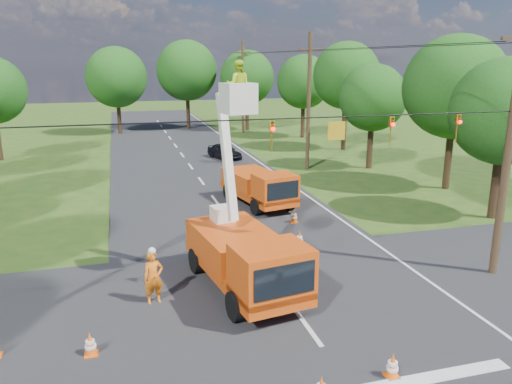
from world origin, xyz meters
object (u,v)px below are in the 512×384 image
object	(u,v)px
traffic_cone_4	(90,344)
tree_far_c	(247,77)
traffic_cone_7	(295,187)
pole_right_near	(509,144)
tree_right_c	(373,98)
tree_right_e	(304,82)
pole_right_mid	(309,101)
traffic_cone_3	(294,216)
tree_right_a	(505,112)
tree_far_a	(116,77)
tree_right_b	(455,87)
second_truck	(259,186)
pole_right_far	(243,87)
tree_right_d	(346,76)
tree_far_b	(187,71)
bucket_truck	(245,246)
traffic_cone_1	(393,366)
traffic_cone_2	(300,239)
distant_car	(224,151)
ground_worker	(154,278)

from	to	relation	value
traffic_cone_4	tree_far_c	xyz separation A→B (m)	(15.93, 43.68, 5.70)
traffic_cone_7	pole_right_near	xyz separation A→B (m)	(3.31, -13.59, 4.75)
tree_right_c	tree_right_e	xyz separation A→B (m)	(0.60, 16.00, 0.50)
pole_right_mid	traffic_cone_3	bearing A→B (deg)	-114.10
tree_right_a	tree_right_c	size ratio (longest dim) A/B	1.06
pole_right_near	tree_far_a	size ratio (longest dim) A/B	1.05
pole_right_near	tree_right_b	distance (m)	13.71
second_truck	tree_right_b	world-z (taller)	tree_right_b
pole_right_near	pole_right_mid	distance (m)	20.00
traffic_cone_3	pole_right_far	bearing A→B (deg)	80.44
pole_right_far	tree_right_d	distance (m)	14.53
tree_far_b	bucket_truck	bearing A→B (deg)	-95.48
traffic_cone_3	traffic_cone_4	world-z (taller)	same
tree_right_e	traffic_cone_1	bearing A→B (deg)	-107.50
traffic_cone_3	tree_right_e	distance (m)	29.62
bucket_truck	tree_far_c	world-z (taller)	tree_far_c
traffic_cone_7	pole_right_far	xyz separation A→B (m)	(3.31, 26.41, 4.75)
tree_right_b	tree_far_a	size ratio (longest dim) A/B	1.02
bucket_truck	traffic_cone_2	world-z (taller)	bucket_truck
distant_car	tree_right_d	size ratio (longest dim) A/B	0.39
second_truck	traffic_cone_7	xyz separation A→B (m)	(2.92, 2.14, -0.78)
pole_right_mid	traffic_cone_4	bearing A→B (deg)	-124.55
bucket_truck	tree_far_c	bearing A→B (deg)	66.55
pole_right_mid	tree_right_a	xyz separation A→B (m)	(5.00, -14.00, 0.46)
traffic_cone_4	pole_right_mid	bearing A→B (deg)	55.45
pole_right_mid	tree_far_c	bearing A→B (deg)	87.40
tree_right_a	tree_far_b	bearing A→B (deg)	105.07
tree_right_d	bucket_truck	bearing A→B (deg)	-121.77
pole_right_far	tree_right_c	xyz separation A→B (m)	(4.70, -21.00, 0.21)
traffic_cone_7	ground_worker	bearing A→B (deg)	-127.50
traffic_cone_4	tree_right_b	bearing A→B (deg)	32.56
second_truck	distant_car	world-z (taller)	second_truck
traffic_cone_3	tree_right_c	bearing A→B (deg)	47.64
traffic_cone_1	tree_right_a	xyz separation A→B (m)	(12.28, 10.88, 5.20)
tree_right_e	tree_right_a	bearing A→B (deg)	-90.59
second_truck	tree_right_b	size ratio (longest dim) A/B	0.64
tree_right_b	tree_far_b	world-z (taller)	tree_far_b
traffic_cone_3	tree_right_b	size ratio (longest dim) A/B	0.07
traffic_cone_2	tree_right_b	xyz separation A→B (m)	(12.78, 7.26, 6.08)
traffic_cone_4	traffic_cone_7	distance (m)	19.19
bucket_truck	tree_far_a	size ratio (longest dim) A/B	0.85
distant_car	traffic_cone_1	size ratio (longest dim) A/B	5.31
pole_right_mid	tree_right_b	xyz separation A→B (m)	(6.50, -8.00, 1.33)
bucket_truck	distant_car	world-z (taller)	bucket_truck
traffic_cone_3	traffic_cone_7	world-z (taller)	same
pole_right_far	distant_car	bearing A→B (deg)	-109.97
traffic_cone_3	pole_right_far	xyz separation A→B (m)	(5.40, 32.08, 4.75)
ground_worker	pole_right_far	distance (m)	41.27
distant_car	tree_far_c	size ratio (longest dim) A/B	0.41
pole_right_mid	tree_right_e	distance (m)	15.92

